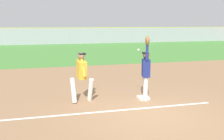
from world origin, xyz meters
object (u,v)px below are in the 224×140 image
Objects in this scene: baseball at (138,50)px; first_base at (143,98)px; parked_car_black at (94,37)px; parked_car_green at (8,38)px; runner at (82,74)px; fielder at (146,69)px; parked_car_white at (55,38)px.

first_base is at bearing 10.42° from baseball.
baseball is 29.45m from parked_car_black.
baseball is 29.83m from parked_car_green.
parked_car_black is (3.90, 29.17, -1.11)m from baseball.
first_base is 2.40m from runner.
baseball is 0.02× the size of parked_car_black.
fielder is at bearing -69.12° from parked_car_green.
parked_car_black is at bearing 2.10° from parked_car_white.
baseball is 0.02× the size of parked_car_white.
parked_car_green is 6.29m from parked_car_white.
parked_car_green and parked_car_white have the same top height.
parked_car_green and parked_car_black have the same top height.
baseball reaches higher than parked_car_white.
runner reaches higher than parked_car_white.
parked_car_white is (-2.29, 28.71, -0.45)m from fielder.
runner is 28.38m from parked_car_white.
fielder is at bearing -20.81° from baseball.
baseball reaches higher than first_base.
parked_car_black is at bearing 71.03° from runner.
parked_car_green is (-8.55, 28.58, 0.63)m from first_base.
fielder is 0.72m from baseball.
baseball is 28.70m from parked_car_white.
parked_car_black is (5.86, 28.94, -0.32)m from runner.
parked_car_white is (6.29, -0.01, 0.00)m from parked_car_green.
parked_car_white and parked_car_black have the same top height.
first_base is at bearing -65.39° from fielder.
runner is 29.10m from parked_car_green.
runner is 2.12m from baseball.
runner is (-2.19, 0.19, 0.96)m from first_base.
baseball is at bearing -14.24° from runner.
first_base is 0.22× the size of runner.
first_base is 1.76m from baseball.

